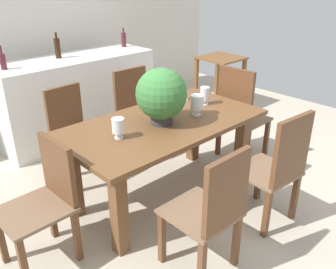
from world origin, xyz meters
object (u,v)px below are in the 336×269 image
at_px(crystal_vase_right, 205,94).
at_px(wine_glass, 185,90).
at_px(wine_bottle_tall, 3,61).
at_px(kitchen_counter, 78,97).
at_px(wine_bottle_green, 57,48).
at_px(chair_head_end, 46,197).
at_px(flower_centerpiece, 161,95).
at_px(side_table, 220,70).
at_px(chair_near_left, 212,209).
at_px(chair_far_left, 72,130).
at_px(crystal_vase_left, 197,103).
at_px(wine_bottle_dark, 124,39).
at_px(crystal_vase_center_near, 118,126).
at_px(chair_near_right, 278,166).
at_px(dining_table, 163,135).
at_px(chair_foot_end, 239,111).
at_px(chair_far_right, 136,108).

bearing_deg(crystal_vase_right, wine_glass, 102.85).
distance_m(wine_glass, wine_bottle_tall, 1.93).
xyz_separation_m(kitchen_counter, wine_bottle_tall, (-0.82, -0.01, 0.59)).
relative_size(crystal_vase_right, wine_bottle_green, 0.58).
relative_size(chair_head_end, flower_centerpiece, 1.91).
bearing_deg(side_table, wine_bottle_green, 163.54).
bearing_deg(chair_near_left, chair_far_left, -89.54).
xyz_separation_m(chair_far_left, flower_centerpiece, (0.37, -0.92, 0.50)).
bearing_deg(crystal_vase_left, wine_bottle_dark, 70.60).
bearing_deg(kitchen_counter, crystal_vase_center_near, -110.41).
bearing_deg(chair_far_left, chair_near_right, -69.85).
bearing_deg(wine_glass, chair_near_left, -128.56).
height_order(chair_head_end, side_table, chair_head_end).
bearing_deg(chair_head_end, flower_centerpiece, 87.18).
height_order(chair_near_left, crystal_vase_left, chair_near_left).
bearing_deg(chair_far_left, crystal_vase_center_near, -98.52).
xyz_separation_m(chair_far_left, chair_near_left, (0.01, -1.80, 0.01)).
bearing_deg(kitchen_counter, chair_head_end, -126.25).
distance_m(chair_far_left, kitchen_counter, 1.07).
bearing_deg(chair_near_left, flower_centerpiece, -111.86).
xyz_separation_m(dining_table, chair_foot_end, (1.11, -0.00, -0.06)).
xyz_separation_m(wine_bottle_green, side_table, (2.23, -0.66, -0.54)).
height_order(crystal_vase_center_near, crystal_vase_right, crystal_vase_right).
xyz_separation_m(chair_near_right, chair_near_left, (-0.80, 0.00, -0.02)).
height_order(chair_far_right, wine_bottle_tall, wine_bottle_tall).
distance_m(crystal_vase_center_near, wine_glass, 1.05).
bearing_deg(flower_centerpiece, chair_near_right, -63.94).
distance_m(crystal_vase_left, wine_bottle_tall, 2.12).
bearing_deg(chair_far_right, wine_bottle_dark, 59.78).
bearing_deg(kitchen_counter, wine_bottle_tall, -179.34).
distance_m(chair_foot_end, side_table, 1.68).
xyz_separation_m(chair_foot_end, wine_bottle_tall, (-1.75, 1.78, 0.52)).
xyz_separation_m(chair_far_left, crystal_vase_center_near, (-0.08, -0.91, 0.34)).
bearing_deg(chair_near_right, chair_near_left, 4.66).
relative_size(chair_near_right, chair_near_left, 1.03).
xyz_separation_m(dining_table, side_table, (2.27, 1.21, -0.05)).
xyz_separation_m(chair_near_right, wine_bottle_green, (-0.36, 2.78, 0.57)).
height_order(chair_far_left, crystal_vase_center_near, chair_far_left).
xyz_separation_m(chair_head_end, side_table, (3.39, 1.21, 0.07)).
bearing_deg(dining_table, flower_centerpiece, -151.95).
distance_m(chair_near_right, crystal_vase_left, 0.88).
bearing_deg(crystal_vase_left, wine_bottle_tall, 116.70).
xyz_separation_m(dining_table, wine_bottle_tall, (-0.64, 1.78, 0.46)).
height_order(crystal_vase_right, wine_bottle_tall, wine_bottle_tall).
distance_m(dining_table, flower_centerpiece, 0.39).
bearing_deg(chair_head_end, chair_foot_end, 88.37).
height_order(chair_foot_end, chair_near_right, chair_foot_end).
distance_m(crystal_vase_center_near, crystal_vase_right, 1.06).
bearing_deg(wine_bottle_dark, kitchen_counter, -173.62).
bearing_deg(chair_far_right, chair_far_left, -178.18).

